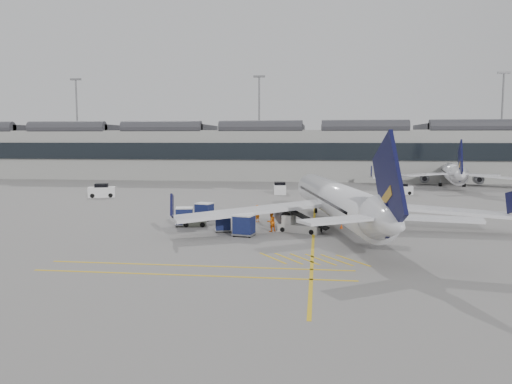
# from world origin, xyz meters

# --- Properties ---
(ground) EXTENTS (220.00, 220.00, 0.00)m
(ground) POSITION_xyz_m (0.00, 0.00, 0.00)
(ground) COLOR gray
(ground) RESTS_ON ground
(terminal) EXTENTS (200.00, 20.45, 12.40)m
(terminal) POSITION_xyz_m (0.00, 71.93, 6.14)
(terminal) COLOR #9E9E99
(terminal) RESTS_ON ground
(light_masts) EXTENTS (113.00, 0.60, 25.45)m
(light_masts) POSITION_xyz_m (-1.67, 86.00, 14.49)
(light_masts) COLOR slate
(light_masts) RESTS_ON ground
(apron_markings) EXTENTS (0.25, 60.00, 0.01)m
(apron_markings) POSITION_xyz_m (10.00, 10.00, 0.01)
(apron_markings) COLOR gold
(apron_markings) RESTS_ON ground
(airliner_main) EXTENTS (32.65, 36.01, 9.67)m
(airliner_main) POSITION_xyz_m (12.36, 6.08, 2.84)
(airliner_main) COLOR white
(airliner_main) RESTS_ON ground
(airliner_far) EXTENTS (30.74, 33.83, 9.04)m
(airliner_far) POSITION_xyz_m (36.19, 56.70, 2.66)
(airliner_far) COLOR white
(airliner_far) RESTS_ON ground
(belt_loader) EXTENTS (5.08, 2.97, 2.02)m
(belt_loader) POSITION_xyz_m (8.55, 4.14, 0.59)
(belt_loader) COLOR silver
(belt_loader) RESTS_ON ground
(baggage_cart_a) EXTENTS (1.83, 1.63, 1.65)m
(baggage_cart_a) POSITION_xyz_m (1.20, 3.34, 0.88)
(baggage_cart_a) COLOR gray
(baggage_cart_a) RESTS_ON ground
(baggage_cart_b) EXTENTS (2.16, 1.90, 1.97)m
(baggage_cart_b) POSITION_xyz_m (-3.40, 5.97, 1.05)
(baggage_cart_b) COLOR gray
(baggage_cart_b) RESTS_ON ground
(baggage_cart_c) EXTENTS (2.21, 1.95, 2.01)m
(baggage_cart_c) POSITION_xyz_m (3.56, 1.36, 1.08)
(baggage_cart_c) COLOR gray
(baggage_cart_c) RESTS_ON ground
(baggage_cart_d) EXTENTS (2.20, 1.98, 1.96)m
(baggage_cart_d) POSITION_xyz_m (-2.19, 9.88, 1.05)
(baggage_cart_d) COLOR gray
(baggage_cart_d) RESTS_ON ground
(ramp_agent_a) EXTENTS (0.71, 0.81, 1.85)m
(ramp_agent_a) POSITION_xyz_m (3.86, 9.56, 0.93)
(ramp_agent_a) COLOR orange
(ramp_agent_a) RESTS_ON ground
(ramp_agent_b) EXTENTS (1.20, 1.19, 1.96)m
(ramp_agent_b) POSITION_xyz_m (5.86, 3.96, 0.98)
(ramp_agent_b) COLOR orange
(ramp_agent_b) RESTS_ON ground
(pushback_tug) EXTENTS (2.51, 1.76, 1.30)m
(pushback_tug) POSITION_xyz_m (-2.30, 6.01, 0.58)
(pushback_tug) COLOR #565A4C
(pushback_tug) RESTS_ON ground
(safety_cone_nose) EXTENTS (0.34, 0.34, 0.47)m
(safety_cone_nose) POSITION_xyz_m (13.25, 24.64, 0.24)
(safety_cone_nose) COLOR #F24C0A
(safety_cone_nose) RESTS_ON ground
(safety_cone_engine) EXTENTS (0.33, 0.33, 0.45)m
(safety_cone_engine) POSITION_xyz_m (12.78, 6.54, 0.23)
(safety_cone_engine) COLOR #F24C0A
(safety_cone_engine) RESTS_ON ground
(service_van_left) EXTENTS (4.51, 3.27, 2.09)m
(service_van_left) POSITION_xyz_m (-23.26, 30.08, 0.94)
(service_van_left) COLOR white
(service_van_left) RESTS_ON ground
(service_van_mid) EXTENTS (2.36, 4.06, 1.99)m
(service_van_mid) POSITION_xyz_m (4.08, 38.32, 0.89)
(service_van_mid) COLOR white
(service_van_mid) RESTS_ON ground
(service_van_right) EXTENTS (3.60, 1.95, 1.80)m
(service_van_right) POSITION_xyz_m (24.11, 40.05, 0.81)
(service_van_right) COLOR white
(service_van_right) RESTS_ON ground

